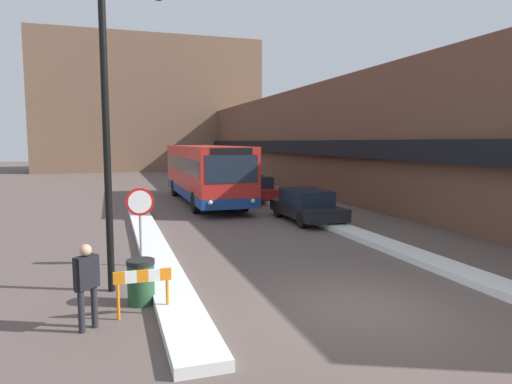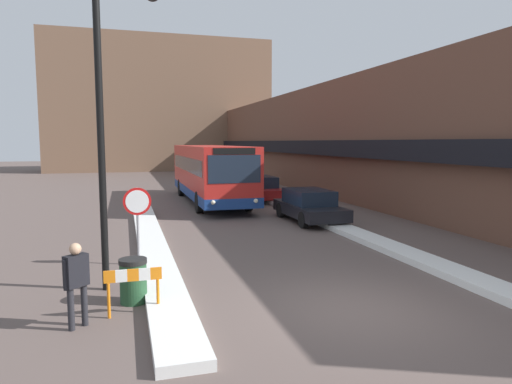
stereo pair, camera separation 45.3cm
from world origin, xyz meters
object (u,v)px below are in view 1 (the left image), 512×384
Objects in this scene: pedestrian at (87,279)px; trash_bin at (141,282)px; city_bus at (205,172)px; parked_car_middle at (254,188)px; street_lamp at (118,102)px; construction_barricade at (143,284)px; parked_car_back at (223,178)px; parked_car_front at (307,205)px; stop_sign at (140,210)px.

trash_bin is at bearing 7.86° from pedestrian.
city_bus is 2.72× the size of parked_car_middle.
street_lamp reaches higher than construction_barricade.
parked_car_middle is at bearing 64.55° from trash_bin.
city_bus is 17.48m from pedestrian.
city_bus is at bearing 32.16° from pedestrian.
parked_car_back is 2.77× the size of pedestrian.
trash_bin is 0.86× the size of construction_barricade.
parked_car_middle is 18.10m from construction_barricade.
city_bus is at bearing 112.34° from parked_car_front.
parked_car_middle is 17.40m from trash_bin.
city_bus is 2.73× the size of parked_car_front.
city_bus is 12.59× the size of trash_bin.
stop_sign is 2.28× the size of trash_bin.
parked_car_front is at bearing 50.25° from construction_barricade.
city_bus is 16.16m from trash_bin.
trash_bin is (1.01, 1.09, -0.48)m from pedestrian.
stop_sign reaches higher than parked_car_back.
street_lamp is 7.38× the size of trash_bin.
trash_bin is at bearing -132.23° from parked_car_front.
street_lamp is 4.07m from construction_barricade.
parked_car_front is 11.13m from trash_bin.
trash_bin is at bearing 89.18° from construction_barricade.
trash_bin is (-0.20, -3.05, -1.08)m from stop_sign.
parked_car_back reaches higher than parked_car_middle.
stop_sign reaches higher than parked_car_front.
pedestrian is at bearing -132.29° from parked_car_front.
city_bus reaches higher than parked_car_front.
pedestrian is at bearing -107.39° from street_lamp.
pedestrian is 1.56m from trash_bin.
parked_car_middle is 1.00× the size of parked_car_back.
parked_car_front is 12.61m from pedestrian.
city_bus is 15.41m from street_lamp.
city_bus reaches higher than stop_sign.
construction_barricade is (-7.49, -24.36, -0.06)m from parked_car_back.
stop_sign is at bearing -109.10° from city_bus.
pedestrian is (-0.68, -2.16, -3.34)m from street_lamp.
stop_sign is at bearing -109.51° from parked_car_back.
city_bus reaches higher than pedestrian.
parked_car_middle is at bearing -90.00° from parked_car_back.
trash_bin is at bearing -72.73° from street_lamp.
parked_car_back is 24.10m from street_lamp.
street_lamp is (-7.81, -7.17, 3.59)m from parked_car_front.
parked_car_front is at bearing 47.77° from trash_bin.
pedestrian reaches higher than parked_car_front.
construction_barricade is at bearing -105.53° from city_bus.
parked_car_back is 25.48m from construction_barricade.
pedestrian is (-8.49, -16.80, 0.25)m from parked_car_middle.
street_lamp is (-7.81, -14.64, 3.58)m from parked_car_middle.
parked_car_back is at bearing 90.00° from parked_car_middle.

